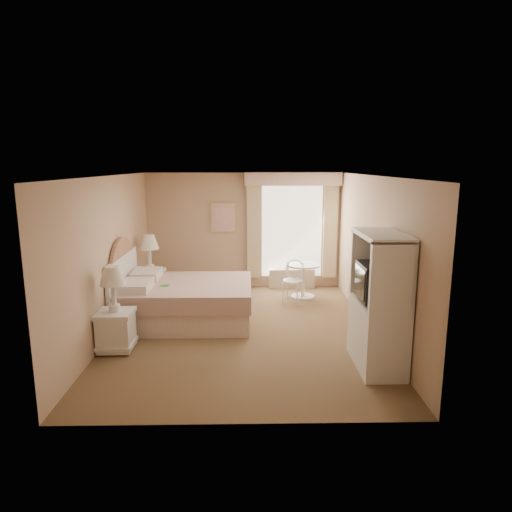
{
  "coord_description": "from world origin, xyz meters",
  "views": [
    {
      "loc": [
        0.07,
        -7.09,
        2.68
      ],
      "look_at": [
        0.22,
        0.3,
        1.18
      ],
      "focal_mm": 32.0,
      "sensor_mm": 36.0,
      "label": 1
    }
  ],
  "objects_px": {
    "round_table": "(303,275)",
    "armoire": "(379,312)",
    "bed": "(179,300)",
    "cafe_chair": "(294,277)",
    "nightstand_far": "(150,277)",
    "nightstand_near": "(115,320)"
  },
  "relations": [
    {
      "from": "nightstand_far",
      "to": "armoire",
      "type": "distance_m",
      "value": 4.76
    },
    {
      "from": "nightstand_far",
      "to": "cafe_chair",
      "type": "distance_m",
      "value": 2.83
    },
    {
      "from": "nightstand_far",
      "to": "armoire",
      "type": "relative_size",
      "value": 0.72
    },
    {
      "from": "nightstand_near",
      "to": "round_table",
      "type": "distance_m",
      "value": 4.06
    },
    {
      "from": "bed",
      "to": "nightstand_near",
      "type": "xyz_separation_m",
      "value": [
        -0.73,
        -1.27,
        0.09
      ]
    },
    {
      "from": "round_table",
      "to": "armoire",
      "type": "xyz_separation_m",
      "value": [
        0.6,
        -3.26,
        0.3
      ]
    },
    {
      "from": "bed",
      "to": "nightstand_far",
      "type": "distance_m",
      "value": 1.39
    },
    {
      "from": "nightstand_far",
      "to": "round_table",
      "type": "distance_m",
      "value": 3.06
    },
    {
      "from": "bed",
      "to": "cafe_chair",
      "type": "distance_m",
      "value": 2.41
    },
    {
      "from": "armoire",
      "to": "nightstand_near",
      "type": "bearing_deg",
      "value": 170.83
    },
    {
      "from": "cafe_chair",
      "to": "armoire",
      "type": "bearing_deg",
      "value": -50.42
    },
    {
      "from": "round_table",
      "to": "nightstand_far",
      "type": "bearing_deg",
      "value": -175.81
    },
    {
      "from": "bed",
      "to": "round_table",
      "type": "height_order",
      "value": "bed"
    },
    {
      "from": "bed",
      "to": "cafe_chair",
      "type": "relative_size",
      "value": 2.76
    },
    {
      "from": "nightstand_near",
      "to": "round_table",
      "type": "bearing_deg",
      "value": 41.22
    },
    {
      "from": "bed",
      "to": "round_table",
      "type": "relative_size",
      "value": 3.32
    },
    {
      "from": "bed",
      "to": "round_table",
      "type": "xyz_separation_m",
      "value": [
        2.33,
        1.4,
        0.08
      ]
    },
    {
      "from": "nightstand_far",
      "to": "cafe_chair",
      "type": "relative_size",
      "value": 1.6
    },
    {
      "from": "nightstand_far",
      "to": "round_table",
      "type": "bearing_deg",
      "value": 4.19
    },
    {
      "from": "round_table",
      "to": "cafe_chair",
      "type": "bearing_deg",
      "value": -132.9
    },
    {
      "from": "nightstand_far",
      "to": "armoire",
      "type": "bearing_deg",
      "value": -39.77
    },
    {
      "from": "nightstand_near",
      "to": "cafe_chair",
      "type": "distance_m",
      "value": 3.74
    }
  ]
}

